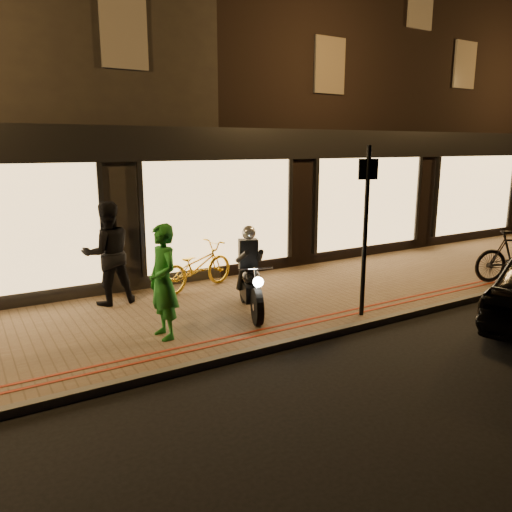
# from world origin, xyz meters

# --- Properties ---
(ground) EXTENTS (90.00, 90.00, 0.00)m
(ground) POSITION_xyz_m (0.00, 0.00, 0.00)
(ground) COLOR black
(ground) RESTS_ON ground
(sidewalk) EXTENTS (50.00, 4.00, 0.12)m
(sidewalk) POSITION_xyz_m (0.00, 2.00, 0.06)
(sidewalk) COLOR brown
(sidewalk) RESTS_ON ground
(kerb_stone) EXTENTS (50.00, 0.14, 0.12)m
(kerb_stone) POSITION_xyz_m (0.00, 0.05, 0.06)
(kerb_stone) COLOR #59544C
(kerb_stone) RESTS_ON ground
(red_kerb_lines) EXTENTS (50.00, 0.26, 0.01)m
(red_kerb_lines) POSITION_xyz_m (0.00, 0.55, 0.12)
(red_kerb_lines) COLOR maroon
(red_kerb_lines) RESTS_ON sidewalk
(building_row) EXTENTS (48.00, 10.11, 8.50)m
(building_row) POSITION_xyz_m (-0.00, 8.99, 4.25)
(building_row) COLOR black
(building_row) RESTS_ON ground
(motorcycle) EXTENTS (0.88, 1.86, 1.59)m
(motorcycle) POSITION_xyz_m (-0.66, 1.54, 0.73)
(motorcycle) COLOR black
(motorcycle) RESTS_ON sidewalk
(sign_post) EXTENTS (0.34, 0.14, 3.00)m
(sign_post) POSITION_xyz_m (0.98, 0.36, 1.80)
(sign_post) COLOR black
(sign_post) RESTS_ON sidewalk
(bicycle_gold) EXTENTS (2.00, 1.17, 0.99)m
(bicycle_gold) POSITION_xyz_m (-0.86, 3.42, 0.62)
(bicycle_gold) COLOR gold
(bicycle_gold) RESTS_ON sidewalk
(person_green) EXTENTS (0.48, 0.70, 1.83)m
(person_green) POSITION_xyz_m (-2.45, 1.18, 1.03)
(person_green) COLOR #1E7322
(person_green) RESTS_ON sidewalk
(person_dark) EXTENTS (0.97, 0.76, 1.98)m
(person_dark) POSITION_xyz_m (-2.72, 3.38, 1.11)
(person_dark) COLOR black
(person_dark) RESTS_ON sidewalk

